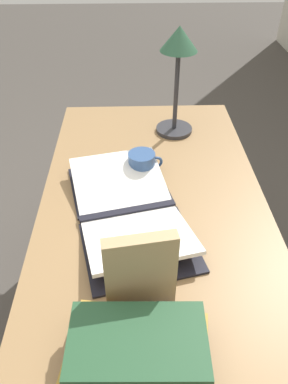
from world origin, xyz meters
name	(u,v)px	position (x,y,z in m)	size (l,w,h in m)	color
ground_plane	(151,329)	(0.00, 0.00, 0.00)	(12.00, 12.00, 0.00)	#47423D
reading_desk	(154,228)	(0.00, 0.00, 0.64)	(1.44, 0.75, 0.73)	#937047
open_book	(128,210)	(0.03, -0.08, 0.75)	(0.62, 0.44, 0.07)	black
book_stack_tall	(138,351)	(0.51, -0.06, 0.78)	(0.23, 0.32, 0.10)	#1E284C
book_standing_upright	(140,274)	(0.36, -0.05, 0.85)	(0.06, 0.17, 0.23)	tan
reading_lamp	(178,58)	(-0.48, 0.11, 1.04)	(0.15, 0.15, 0.42)	#2D2D33
coffee_mug	(142,164)	(-0.18, -0.03, 0.77)	(0.10, 0.12, 0.09)	#335184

